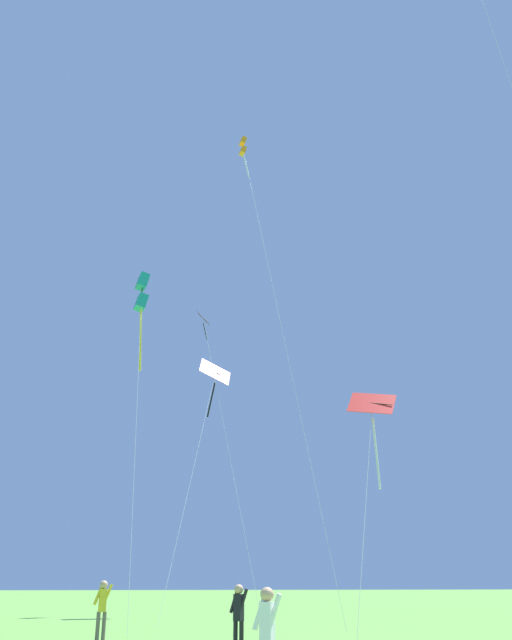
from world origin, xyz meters
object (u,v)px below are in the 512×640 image
kite_red_high (373,420)px  person_with_spool (267,630)px  kite_teal_box (142,295)px  kite_pink_low (213,382)px  kite_orange_box (244,151)px  kite_black_large (207,336)px  person_in_blue_jacket (102,605)px  person_near_tree (239,613)px

kite_red_high → person_with_spool: bearing=-119.2°
kite_teal_box → person_with_spool: bearing=-85.1°
kite_pink_low → kite_orange_box: bearing=-75.6°
kite_black_large → kite_teal_box: kite_black_large is taller
kite_red_high → person_in_blue_jacket: 10.49m
kite_orange_box → kite_teal_box: (-5.93, -3.39, -11.99)m
kite_red_high → person_in_blue_jacket: kite_red_high is taller
kite_red_high → person_with_spool: (-6.04, -10.83, -5.96)m
kite_pink_low → person_with_spool: bearing=-95.6°
kite_red_high → person_near_tree: (-5.45, -4.70, -5.94)m
kite_teal_box → person_near_tree: bearing=-81.1°
kite_pink_low → person_near_tree: bearing=-95.6°
kite_pink_low → person_near_tree: size_ratio=9.37×
kite_red_high → kite_pink_low: 20.29m
kite_red_high → kite_teal_box: bearing=125.0°
kite_pink_low → kite_red_high: bearing=-80.7°
kite_black_large → kite_teal_box: size_ratio=1.14×
person_in_blue_jacket → kite_teal_box: bearing=86.3°
kite_pink_low → person_in_blue_jacket: kite_pink_low is taller
kite_orange_box → kite_pink_low: kite_orange_box is taller
kite_orange_box → kite_teal_box: kite_orange_box is taller
kite_black_large → person_with_spool: kite_black_large is taller
person_near_tree → kite_teal_box: bearing=98.9°
kite_orange_box → person_with_spool: kite_orange_box is taller
kite_pink_low → person_near_tree: kite_pink_low is taller
kite_orange_box → person_near_tree: bearing=-100.0°
kite_teal_box → kite_pink_low: 9.31m
kite_black_large → kite_pink_low: (0.22, -2.52, -3.92)m
kite_teal_box → person_near_tree: (2.51, -16.07, -14.70)m
person_in_blue_jacket → person_with_spool: person_in_blue_jacket is taller
kite_teal_box → person_with_spool: 26.71m
person_in_blue_jacket → person_with_spool: 11.44m
person_near_tree → kite_black_large: bearing=85.4°
kite_teal_box → kite_pink_low: bearing=57.5°
person_near_tree → person_in_blue_jacket: bearing=122.9°
kite_black_large → kite_red_high: kite_black_large is taller
kite_black_large → person_with_spool: bearing=-94.8°
kite_red_high → kite_pink_low: size_ratio=0.54×
kite_red_high → person_in_blue_jacket: size_ratio=4.72×
kite_black_large → kite_orange_box: size_ratio=0.67×
kite_red_high → kite_orange_box: (-2.03, 14.76, 20.75)m
kite_teal_box → person_with_spool: kite_teal_box is taller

